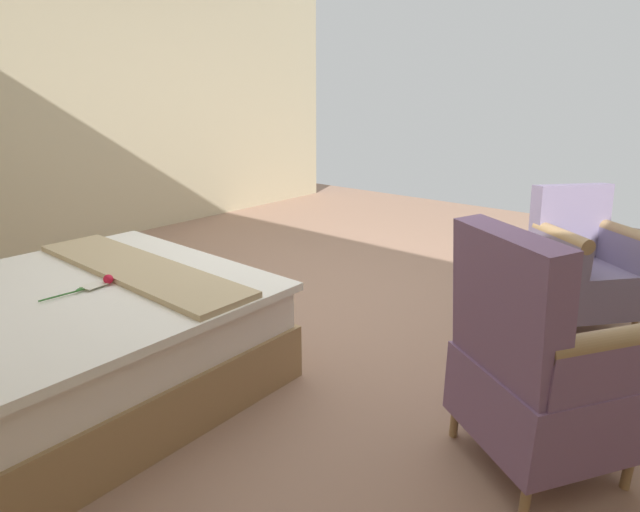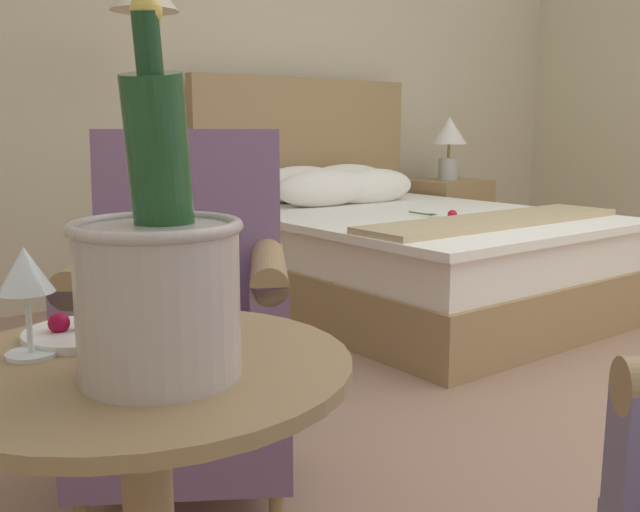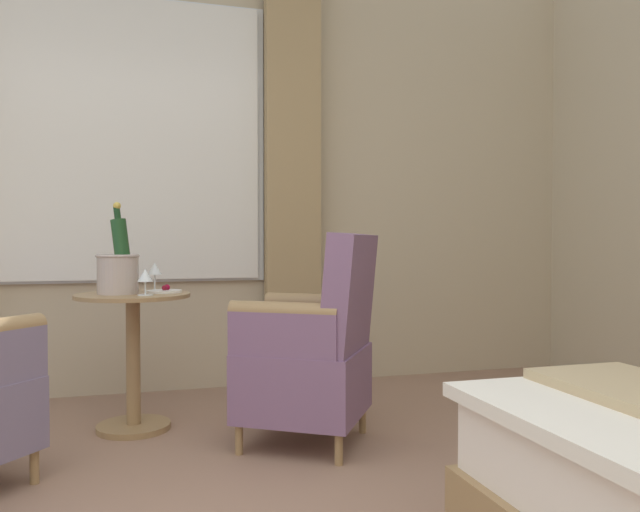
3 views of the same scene
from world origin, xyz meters
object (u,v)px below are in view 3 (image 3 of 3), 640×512
at_px(champagne_bucket, 118,268).
at_px(wine_glass_near_bucket, 145,277).
at_px(snack_plate, 164,291).
at_px(side_table_round, 133,350).
at_px(armchair_by_window, 313,352).
at_px(wine_glass_near_edge, 155,270).

bearing_deg(champagne_bucket, wine_glass_near_bucket, 43.92).
xyz_separation_m(champagne_bucket, snack_plate, (-0.02, 0.22, -0.12)).
distance_m(side_table_round, snack_plate, 0.33).
height_order(side_table_round, snack_plate, snack_plate).
height_order(snack_plate, armchair_by_window, armchair_by_window).
relative_size(side_table_round, champagne_bucket, 1.50).
distance_m(wine_glass_near_edge, snack_plate, 0.14).
height_order(wine_glass_near_bucket, wine_glass_near_edge, wine_glass_near_edge).
bearing_deg(wine_glass_near_bucket, armchair_by_window, 65.83).
height_order(side_table_round, armchair_by_window, armchair_by_window).
xyz_separation_m(wine_glass_near_edge, snack_plate, (0.09, 0.05, -0.10)).
relative_size(wine_glass_near_edge, snack_plate, 0.85).
distance_m(champagne_bucket, snack_plate, 0.26).
height_order(wine_glass_near_bucket, armchair_by_window, armchair_by_window).
bearing_deg(champagne_bucket, wine_glass_near_edge, 121.81).
xyz_separation_m(wine_glass_near_bucket, snack_plate, (-0.16, 0.10, -0.08)).
bearing_deg(snack_plate, wine_glass_near_edge, -152.31).
relative_size(champagne_bucket, snack_plate, 2.57).
xyz_separation_m(snack_plate, armchair_by_window, (0.50, 0.66, -0.27)).
distance_m(champagne_bucket, wine_glass_near_edge, 0.21).
height_order(champagne_bucket, armchair_by_window, champagne_bucket).
distance_m(side_table_round, armchair_by_window, 0.94).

